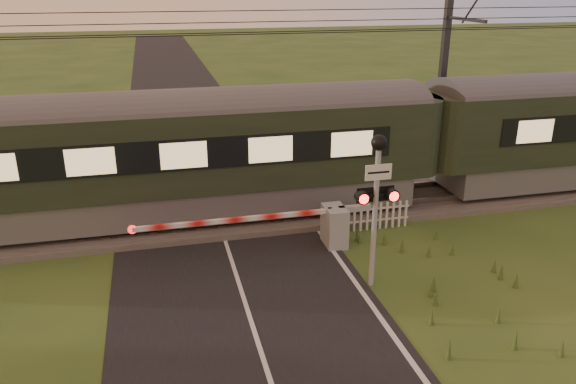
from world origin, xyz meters
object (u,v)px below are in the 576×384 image
object	(u,v)px
train	(425,138)
catenary_mast	(443,76)
boom_gate	(325,225)
crossing_signal	(377,185)
picket_fence	(367,217)

from	to	relation	value
train	catenary_mast	bearing A→B (deg)	53.02
boom_gate	catenary_mast	xyz separation A→B (m)	(5.82, 4.82, 3.08)
catenary_mast	train	bearing A→B (deg)	-126.98
boom_gate	crossing_signal	xyz separation A→B (m)	(0.46, -2.30, 1.94)
catenary_mast	crossing_signal	bearing A→B (deg)	-126.98
boom_gate	crossing_signal	bearing A→B (deg)	-78.82
boom_gate	picket_fence	world-z (taller)	boom_gate
picket_fence	crossing_signal	bearing A→B (deg)	-109.48
boom_gate	catenary_mast	distance (m)	8.16
crossing_signal	catenary_mast	xyz separation A→B (m)	(5.36, 7.12, 1.14)
train	picket_fence	distance (m)	3.66
crossing_signal	picket_fence	bearing A→B (deg)	70.52
boom_gate	crossing_signal	distance (m)	3.04
train	catenary_mast	xyz separation A→B (m)	(1.68, 2.23, 1.58)
boom_gate	crossing_signal	world-z (taller)	crossing_signal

